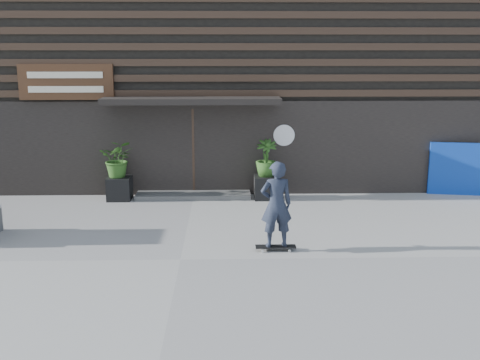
{
  "coord_description": "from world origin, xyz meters",
  "views": [
    {
      "loc": [
        0.84,
        -9.9,
        3.77
      ],
      "look_at": [
        1.15,
        1.78,
        1.1
      ],
      "focal_mm": 42.33,
      "sensor_mm": 36.0,
      "label": 1
    }
  ],
  "objects_px": {
    "blue_tarp": "(458,169)",
    "skateboarder": "(276,205)",
    "planter_pot_left": "(120,188)",
    "planter_pot_right": "(266,187)"
  },
  "relations": [
    {
      "from": "blue_tarp",
      "to": "skateboarder",
      "type": "xyz_separation_m",
      "value": [
        -5.24,
        -4.27,
        0.22
      ]
    },
    {
      "from": "planter_pot_left",
      "to": "blue_tarp",
      "type": "distance_m",
      "value": 8.97
    },
    {
      "from": "planter_pot_right",
      "to": "blue_tarp",
      "type": "bearing_deg",
      "value": 3.33
    },
    {
      "from": "planter_pot_right",
      "to": "blue_tarp",
      "type": "height_order",
      "value": "blue_tarp"
    },
    {
      "from": "planter_pot_left",
      "to": "blue_tarp",
      "type": "relative_size",
      "value": 0.4
    },
    {
      "from": "planter_pot_left",
      "to": "planter_pot_right",
      "type": "relative_size",
      "value": 1.0
    },
    {
      "from": "planter_pot_left",
      "to": "blue_tarp",
      "type": "xyz_separation_m",
      "value": [
        8.95,
        0.3,
        0.4
      ]
    },
    {
      "from": "planter_pot_right",
      "to": "blue_tarp",
      "type": "xyz_separation_m",
      "value": [
        5.15,
        0.3,
        0.4
      ]
    },
    {
      "from": "planter_pot_right",
      "to": "blue_tarp",
      "type": "distance_m",
      "value": 5.18
    },
    {
      "from": "blue_tarp",
      "to": "skateboarder",
      "type": "bearing_deg",
      "value": -130.76
    }
  ]
}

